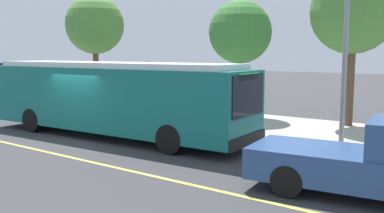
{
  "coord_description": "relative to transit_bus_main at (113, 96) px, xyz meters",
  "views": [
    {
      "loc": [
        13.05,
        -10.61,
        3.33
      ],
      "look_at": [
        4.14,
        1.54,
        1.41
      ],
      "focal_mm": 39.8,
      "sensor_mm": 36.0,
      "label": 1
    }
  ],
  "objects": [
    {
      "name": "bus_shelter",
      "position": [
        -3.18,
        5.08,
        0.3
      ],
      "size": [
        2.9,
        1.6,
        2.48
      ],
      "color": "#333338",
      "rests_on": "sidewalk_curb"
    },
    {
      "name": "street_tree_near_shelter",
      "position": [
        7.02,
        7.32,
        3.42
      ],
      "size": [
        3.62,
        3.62,
        6.73
      ],
      "color": "brown",
      "rests_on": "sidewalk_curb"
    },
    {
      "name": "street_tree_upstreet",
      "position": [
        1.85,
        6.74,
        2.67
      ],
      "size": [
        3.08,
        3.08,
        5.72
      ],
      "color": "brown",
      "rests_on": "sidewalk_curb"
    },
    {
      "name": "ground_plane",
      "position": [
        -0.66,
        -1.01,
        -1.62
      ],
      "size": [
        120.0,
        120.0,
        0.0
      ],
      "primitive_type": "plane",
      "color": "#38383A"
    },
    {
      "name": "transit_bus_main",
      "position": [
        0.0,
        0.0,
        0.0
      ],
      "size": [
        11.98,
        3.13,
        2.95
      ],
      "color": "#146B66",
      "rests_on": "ground_plane"
    },
    {
      "name": "lane_stripe_center",
      "position": [
        -0.66,
        -3.21,
        -1.61
      ],
      "size": [
        36.0,
        0.14,
        0.01
      ],
      "primitive_type": "cube",
      "color": "#E0D64C",
      "rests_on": "ground_plane"
    },
    {
      "name": "street_tree_downstreet",
      "position": [
        -8.27,
        6.38,
        3.38
      ],
      "size": [
        3.59,
        3.59,
        6.67
      ],
      "color": "brown",
      "rests_on": "sidewalk_curb"
    },
    {
      "name": "waiting_bench",
      "position": [
        -3.21,
        4.92,
        -0.98
      ],
      "size": [
        1.6,
        0.48,
        0.95
      ],
      "color": "brown",
      "rests_on": "sidewalk_curb"
    },
    {
      "name": "route_sign_post",
      "position": [
        -0.47,
        2.54,
        0.34
      ],
      "size": [
        0.44,
        0.08,
        2.8
      ],
      "color": "#333338",
      "rests_on": "sidewalk_curb"
    },
    {
      "name": "utility_pole",
      "position": [
        8.2,
        2.47,
        1.73
      ],
      "size": [
        0.16,
        0.16,
        6.4
      ],
      "primitive_type": "cylinder",
      "color": "gray",
      "rests_on": "sidewalk_curb"
    },
    {
      "name": "pedestrian_commuter",
      "position": [
        -5.3,
        3.19,
        -0.5
      ],
      "size": [
        0.24,
        0.4,
        1.69
      ],
      "color": "#282D47",
      "rests_on": "sidewalk_curb"
    },
    {
      "name": "pickup_truck",
      "position": [
        10.27,
        -1.53,
        -0.76
      ],
      "size": [
        5.6,
        2.64,
        1.85
      ],
      "color": "#2D4C84",
      "rests_on": "ground_plane"
    },
    {
      "name": "sidewalk_curb",
      "position": [
        -0.66,
        4.99,
        -1.54
      ],
      "size": [
        44.0,
        6.4,
        0.15
      ],
      "primitive_type": "cube",
      "color": "#A8A399",
      "rests_on": "ground_plane"
    }
  ]
}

